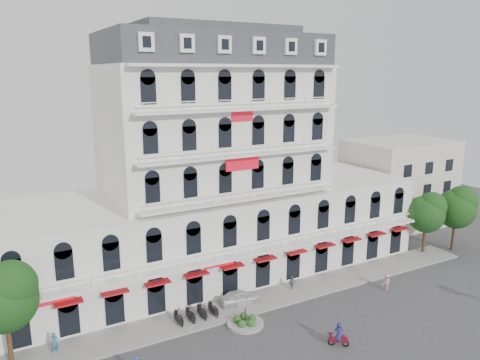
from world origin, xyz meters
name	(u,v)px	position (x,y,z in m)	size (l,w,h in m)	color
ground	(316,350)	(0.00, 0.00, 0.00)	(120.00, 120.00, 0.00)	#38383A
sidewalk	(257,301)	(0.00, 9.00, 0.08)	(53.00, 4.00, 0.16)	gray
main_building	(214,181)	(0.00, 18.00, 9.96)	(45.00, 15.00, 25.80)	silver
flank_building_east	(398,182)	(30.00, 20.00, 6.00)	(14.00, 10.00, 12.00)	beige
traffic_island	(245,322)	(-3.00, 6.00, 0.26)	(3.20, 3.20, 1.60)	gray
parked_scooter_row	(196,320)	(-6.35, 8.80, 0.00)	(4.40, 1.80, 1.10)	black
tree_west_inner	(4,295)	(-20.95, 9.48, 5.68)	(4.76, 4.76, 8.25)	#382314
tree_east_inner	(427,211)	(24.05, 9.98, 5.21)	(4.40, 4.37, 7.57)	#382314
tree_east_outer	(457,206)	(28.05, 8.98, 5.55)	(4.65, 4.65, 8.05)	#382314
parked_car	(240,297)	(-1.53, 9.50, 0.68)	(1.61, 4.00, 1.36)	silver
rider_east	(339,334)	(1.92, -0.36, 1.01)	(1.39, 1.22, 2.07)	maroon
pedestrian_mid	(292,283)	(4.34, 9.50, 0.75)	(0.88, 0.37, 1.51)	slate
pedestrian_right	(387,282)	(12.68, 4.95, 0.87)	(1.13, 0.65, 1.75)	#CE6DA3
pedestrian_far	(55,343)	(-17.95, 9.50, 0.87)	(0.63, 0.41, 1.73)	#2A5D7F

